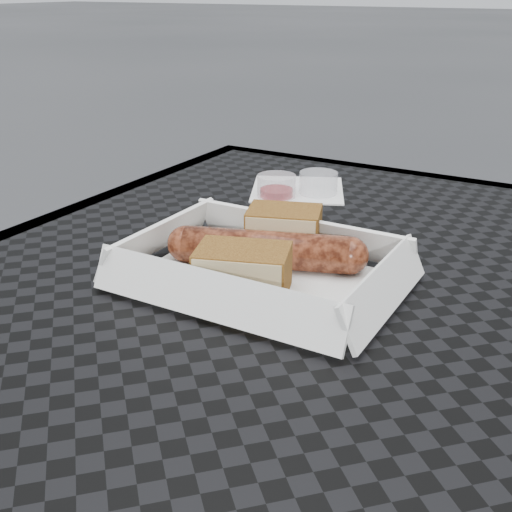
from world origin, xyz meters
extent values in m
cube|color=black|center=(0.00, 0.00, 0.74)|extent=(0.80, 0.80, 0.01)
cube|color=black|center=(0.00, 0.39, 0.73)|extent=(0.80, 0.03, 0.03)
cube|color=black|center=(-0.39, 0.00, 0.73)|extent=(0.03, 0.80, 0.03)
cylinder|color=black|center=(-0.35, 0.35, 0.36)|extent=(0.03, 0.03, 0.73)
cube|color=white|center=(-0.08, -0.05, 0.75)|extent=(0.22, 0.15, 0.00)
cylinder|color=brown|center=(-0.09, -0.02, 0.77)|extent=(0.16, 0.09, 0.04)
sphere|color=brown|center=(-0.01, 0.00, 0.77)|extent=(0.04, 0.04, 0.04)
sphere|color=brown|center=(-0.16, -0.05, 0.77)|extent=(0.04, 0.04, 0.04)
cube|color=brown|center=(-0.09, 0.02, 0.77)|extent=(0.08, 0.07, 0.05)
cube|color=brown|center=(-0.08, -0.08, 0.77)|extent=(0.09, 0.08, 0.04)
cylinder|color=#F3560A|center=(-0.04, -0.10, 0.75)|extent=(0.02, 0.02, 0.00)
torus|color=white|center=(-0.03, -0.11, 0.75)|extent=(0.02, 0.02, 0.00)
cube|color=#B2D17F|center=(-0.03, -0.10, 0.75)|extent=(0.02, 0.02, 0.00)
cube|color=white|center=(-0.18, 0.22, 0.75)|extent=(0.16, 0.16, 0.00)
cylinder|color=#9A0B0E|center=(-0.19, 0.18, 0.76)|extent=(0.05, 0.05, 0.03)
cylinder|color=silver|center=(-0.15, 0.22, 0.76)|extent=(0.05, 0.05, 0.03)
camera|label=1|loc=(0.18, -0.52, 1.00)|focal=45.00mm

